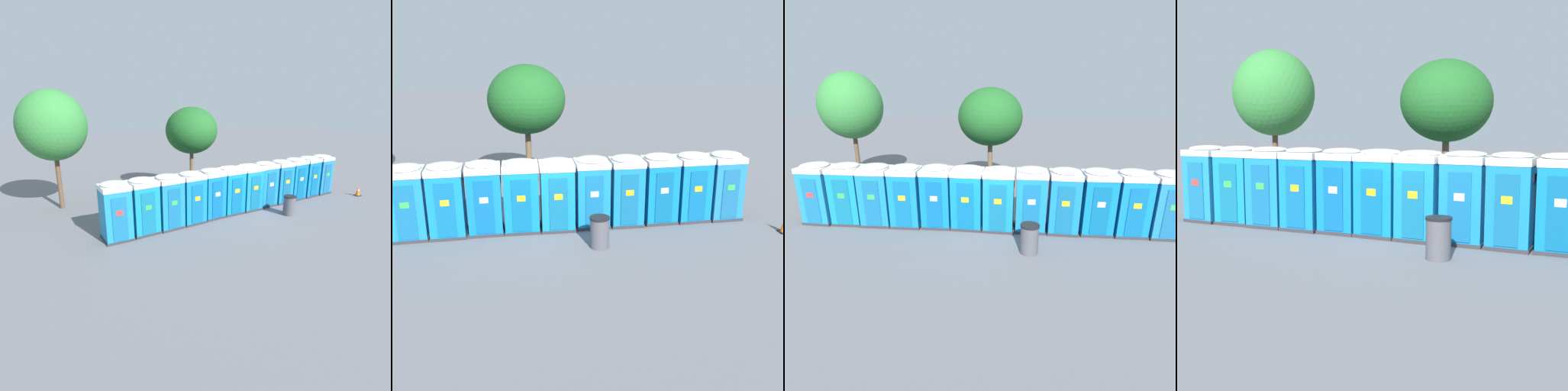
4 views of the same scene
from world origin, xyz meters
TOP-DOWN VIEW (x-y plane):
  - ground_plane at (0.00, 0.00)m, footprint 120.00×120.00m
  - portapotty_0 at (-6.89, -0.37)m, footprint 1.22×1.21m
  - portapotty_1 at (-5.64, -0.30)m, footprint 1.29×1.26m
  - portapotty_2 at (-4.38, -0.30)m, footprint 1.28×1.26m
  - portapotty_3 at (-3.13, -0.26)m, footprint 1.25×1.24m
  - portapotty_4 at (-1.88, -0.16)m, footprint 1.22×1.23m
  - portapotty_5 at (-0.62, -0.15)m, footprint 1.25×1.21m
  - portapotty_6 at (0.63, -0.18)m, footprint 1.22×1.21m
  - portapotty_7 at (1.88, -0.07)m, footprint 1.21×1.21m
  - portapotty_8 at (3.14, -0.10)m, footprint 1.19×1.21m
  - portapotty_9 at (4.39, -0.03)m, footprint 1.26×1.24m
  - street_tree_0 at (-8.24, 5.37)m, footprint 3.53×3.53m
  - street_tree_1 at (-0.20, 4.59)m, footprint 3.33×3.33m
  - trash_can at (1.81, -2.07)m, footprint 0.65×0.65m

SIDE VIEW (x-z plane):
  - ground_plane at x=0.00m, z-range 0.00..0.00m
  - trash_can at x=1.81m, z-range 0.00..1.04m
  - portapotty_5 at x=-0.62m, z-range 0.01..2.55m
  - portapotty_1 at x=-5.64m, z-range 0.01..2.55m
  - portapotty_2 at x=-4.38m, z-range 0.01..2.55m
  - portapotty_9 at x=4.39m, z-range 0.01..2.55m
  - portapotty_6 at x=0.63m, z-range 0.01..2.55m
  - portapotty_3 at x=-3.13m, z-range 0.01..2.55m
  - portapotty_0 at x=-6.89m, z-range 0.01..2.55m
  - portapotty_7 at x=1.88m, z-range 0.01..2.55m
  - portapotty_4 at x=-1.88m, z-range 0.01..2.55m
  - portapotty_8 at x=3.14m, z-range 0.01..2.55m
  - street_tree_1 at x=-0.20m, z-range 1.28..6.82m
  - street_tree_0 at x=-8.24m, z-range 1.35..7.75m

